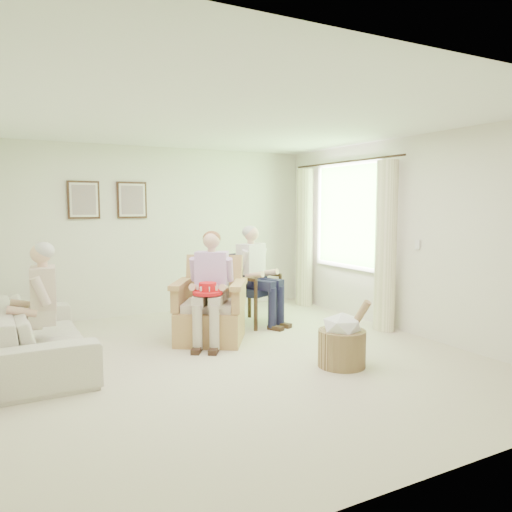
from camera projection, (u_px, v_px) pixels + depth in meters
name	position (u px, v px, depth m)	size (l,w,h in m)	color
floor	(238.00, 359.00, 5.55)	(5.50, 5.50, 0.00)	#C2B69C
back_wall	(161.00, 231.00, 7.83)	(5.00, 0.04, 2.60)	silver
front_wall	(439.00, 273.00, 3.01)	(5.00, 0.04, 2.60)	silver
right_wall	(407.00, 236.00, 6.60)	(0.04, 5.50, 2.60)	silver
ceiling	(238.00, 121.00, 5.29)	(5.00, 5.50, 0.02)	white
window	(348.00, 213.00, 7.60)	(0.13, 2.50, 1.63)	#2D6B23
curtain_left	(386.00, 246.00, 6.73)	(0.34, 0.34, 2.30)	#F3E7BE
curtain_right	(305.00, 238.00, 8.44)	(0.34, 0.34, 2.30)	#F3E7BE
framed_print_left	(84.00, 200.00, 7.20)	(0.45, 0.05, 0.55)	#382114
framed_print_right	(132.00, 200.00, 7.53)	(0.45, 0.05, 0.55)	#382114
wicker_armchair	(209.00, 314.00, 6.27)	(0.83, 0.82, 1.06)	tan
wood_armchair	(250.00, 285.00, 7.22)	(0.66, 0.62, 1.01)	black
sofa	(40.00, 334.00, 5.35)	(0.87, 2.23, 0.65)	beige
person_wicker	(213.00, 280.00, 6.10)	(0.40, 0.62, 1.36)	#BEB099
person_dark	(255.00, 268.00, 7.04)	(0.40, 0.63, 1.39)	#171733
person_sofa	(40.00, 298.00, 5.15)	(0.42, 0.62, 1.30)	beige
red_hat	(208.00, 290.00, 5.90)	(0.35, 0.35, 0.14)	red
hatbox	(342.00, 340.00, 5.28)	(0.53, 0.53, 0.74)	tan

